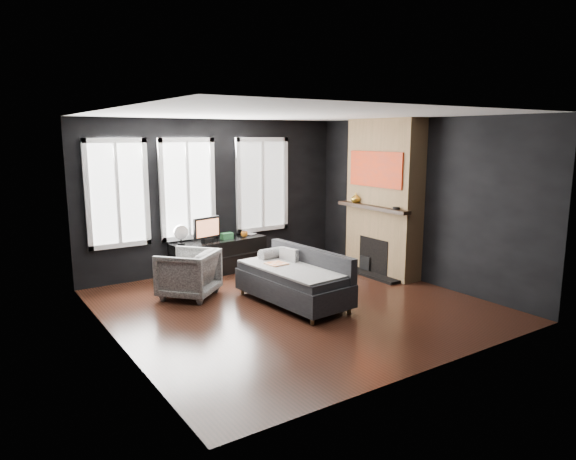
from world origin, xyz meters
TOP-DOWN VIEW (x-y plane):
  - floor at (0.00, 0.00)m, footprint 5.00×5.00m
  - ceiling at (0.00, 0.00)m, footprint 5.00×5.00m
  - wall_back at (0.00, 2.50)m, footprint 5.00×0.02m
  - wall_left at (-2.50, 0.00)m, footprint 0.02×5.00m
  - wall_right at (2.50, 0.00)m, footprint 0.02×5.00m
  - windows at (-0.45, 2.46)m, footprint 4.00×0.16m
  - fireplace at (2.30, 0.60)m, footprint 0.70×1.62m
  - sofa at (0.04, 0.08)m, footprint 1.06×1.89m
  - stripe_pillow at (0.21, 0.44)m, footprint 0.15×0.35m
  - armchair at (-1.10, 1.22)m, footprint 1.06×1.05m
  - media_console at (-0.09, 2.24)m, footprint 1.78×0.75m
  - monitor at (-0.33, 2.19)m, footprint 0.56×0.24m
  - desk_fan at (-0.81, 2.18)m, footprint 0.26×0.26m
  - mug at (0.41, 2.21)m, footprint 0.15×0.13m
  - book at (0.53, 2.37)m, footprint 0.17×0.07m
  - storage_box at (0.06, 2.21)m, footprint 0.21×0.13m
  - mantel_vase at (2.05, 1.05)m, footprint 0.23×0.23m
  - mantel_clock at (2.05, 0.05)m, footprint 0.14×0.14m

SIDE VIEW (x-z plane):
  - floor at x=0.00m, z-range 0.00..0.00m
  - media_console at x=-0.09m, z-range 0.00..0.60m
  - sofa at x=0.04m, z-range 0.00..0.78m
  - armchair at x=-1.10m, z-range 0.00..0.79m
  - stripe_pillow at x=0.21m, z-range 0.40..0.73m
  - storage_box at x=0.06m, z-range 0.60..0.71m
  - mug at x=0.41m, z-range 0.60..0.72m
  - book at x=0.53m, z-range 0.60..0.83m
  - desk_fan at x=-0.81m, z-range 0.60..0.95m
  - monitor at x=-0.33m, z-range 0.60..1.09m
  - mantel_clock at x=2.05m, z-range 1.23..1.27m
  - mantel_vase at x=2.05m, z-range 1.23..1.40m
  - wall_back at x=0.00m, z-range 0.00..2.70m
  - wall_left at x=-2.50m, z-range 0.00..2.70m
  - wall_right at x=2.50m, z-range 0.00..2.70m
  - fireplace at x=2.30m, z-range 0.00..2.70m
  - windows at x=-0.45m, z-range 1.50..3.26m
  - ceiling at x=0.00m, z-range 2.70..2.70m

